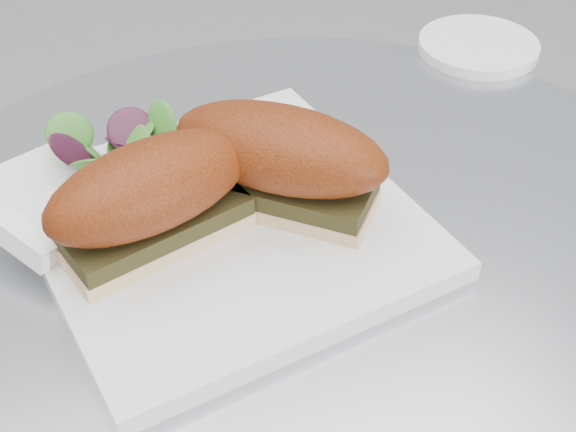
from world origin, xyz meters
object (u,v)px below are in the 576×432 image
Objects in this scene: plate at (224,225)px; sandwich_right at (280,158)px; saucer at (479,46)px; sandwich_left at (152,196)px.

sandwich_right reaches higher than plate.
sandwich_right is 1.40× the size of saucer.
sandwich_left reaches higher than saucer.
saucer is at bearing 28.48° from plate.
plate is 0.07m from sandwich_right.
saucer is (0.28, 0.18, -0.05)m from sandwich_right.
sandwich_right is at bearing -147.81° from saucer.
sandwich_left is 1.37× the size of saucer.
sandwich_right is (0.10, 0.01, 0.00)m from sandwich_left.
sandwich_left is at bearing -153.70° from saucer.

